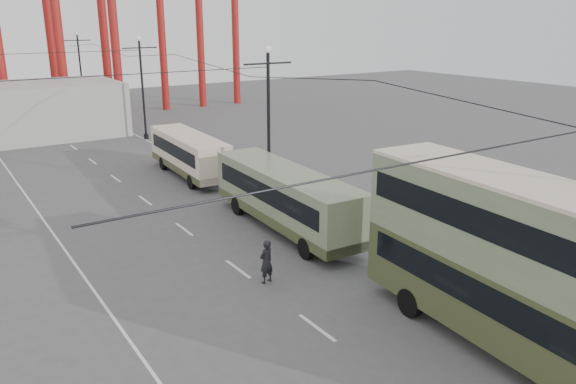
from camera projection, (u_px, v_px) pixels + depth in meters
ground at (417, 374)px, 17.82m from camera, size 160.00×160.00×0.00m
road_markings at (161, 210)px, 33.06m from camera, size 12.52×120.00×0.01m
lamp_post_mid at (269, 125)px, 33.73m from camera, size 3.20×0.44×9.32m
lamp_post_far at (143, 89)px, 51.25m from camera, size 3.20×0.44×9.32m
lamp_post_distant at (81, 71)px, 68.78m from camera, size 3.20×0.44×9.32m
double_decker_bus at (509, 257)px, 18.31m from camera, size 3.58×11.33×5.99m
single_decker_green at (286, 196)px, 29.57m from camera, size 3.16×11.57×3.24m
single_decker_cream at (189, 153)px, 39.74m from camera, size 2.90×9.71×2.98m
pedestrian at (266, 262)px, 23.71m from camera, size 0.80×0.62×1.93m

